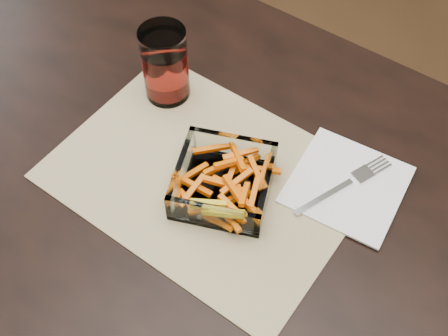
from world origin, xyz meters
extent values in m
cube|color=black|center=(0.00, 0.00, 0.73)|extent=(1.60, 0.90, 0.03)
cylinder|color=black|center=(-0.72, 0.37, 0.36)|extent=(0.06, 0.06, 0.72)
cube|color=tan|center=(-0.10, 0.05, 0.75)|extent=(0.45, 0.33, 0.00)
cube|color=white|center=(-0.06, 0.04, 0.76)|extent=(0.18, 0.18, 0.01)
cube|color=white|center=(-0.09, 0.10, 0.78)|extent=(0.13, 0.06, 0.05)
cube|color=white|center=(-0.04, -0.02, 0.78)|extent=(0.13, 0.06, 0.05)
cube|color=white|center=(-0.12, 0.02, 0.78)|extent=(0.06, 0.13, 0.05)
cube|color=white|center=(-0.01, 0.07, 0.78)|extent=(0.06, 0.13, 0.05)
cylinder|color=white|center=(-0.26, 0.15, 0.82)|extent=(0.08, 0.08, 0.13)
cylinder|color=#AF1E19|center=(-0.26, 0.15, 0.80)|extent=(0.07, 0.07, 0.09)
cube|color=white|center=(0.08, 0.16, 0.76)|extent=(0.18, 0.18, 0.00)
cube|color=silver|center=(0.07, 0.12, 0.76)|extent=(0.05, 0.10, 0.00)
cube|color=silver|center=(0.09, 0.19, 0.76)|extent=(0.03, 0.04, 0.00)
cube|color=silver|center=(0.10, 0.22, 0.76)|extent=(0.02, 0.03, 0.00)
cube|color=silver|center=(0.10, 0.22, 0.76)|extent=(0.02, 0.03, 0.00)
cube|color=silver|center=(0.11, 0.22, 0.76)|extent=(0.02, 0.03, 0.00)
cube|color=silver|center=(0.11, 0.21, 0.76)|extent=(0.02, 0.03, 0.00)
camera|label=1|loc=(0.21, -0.33, 1.46)|focal=45.00mm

